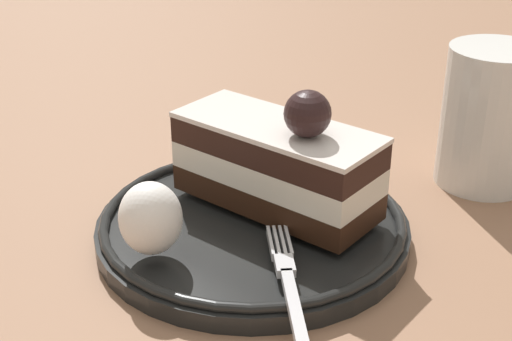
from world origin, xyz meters
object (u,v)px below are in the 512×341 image
object	(u,v)px
whipped_cream_dollop	(151,218)
drink_glass_near	(488,125)
fork	(288,281)
dessert_plate	(256,227)
cake_slice	(284,162)

from	to	relation	value
whipped_cream_dollop	drink_glass_near	xyz separation A→B (m)	(-0.23, 0.07, 0.01)
whipped_cream_dollop	fork	bearing A→B (deg)	111.55
dessert_plate	whipped_cream_dollop	xyz separation A→B (m)	(0.07, -0.01, 0.03)
dessert_plate	drink_glass_near	xyz separation A→B (m)	(-0.16, 0.06, 0.03)
dessert_plate	drink_glass_near	size ratio (longest dim) A/B	1.96
dessert_plate	cake_slice	xyz separation A→B (m)	(-0.02, 0.00, 0.04)
dessert_plate	whipped_cream_dollop	distance (m)	0.07
cake_slice	drink_glass_near	xyz separation A→B (m)	(-0.14, 0.05, -0.00)
cake_slice	drink_glass_near	size ratio (longest dim) A/B	1.37
dessert_plate	fork	size ratio (longest dim) A/B	2.09
dessert_plate	cake_slice	world-z (taller)	cake_slice
dessert_plate	whipped_cream_dollop	world-z (taller)	whipped_cream_dollop
cake_slice	whipped_cream_dollop	world-z (taller)	cake_slice
cake_slice	drink_glass_near	distance (m)	0.15
cake_slice	whipped_cream_dollop	xyz separation A→B (m)	(0.09, -0.01, -0.01)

